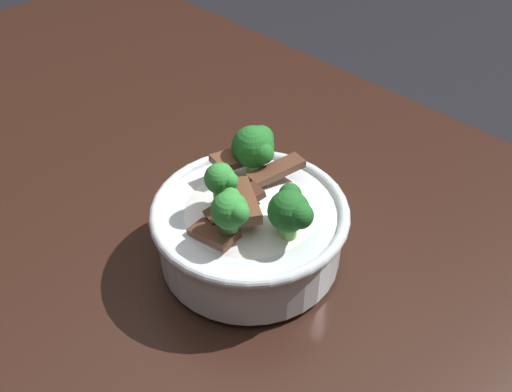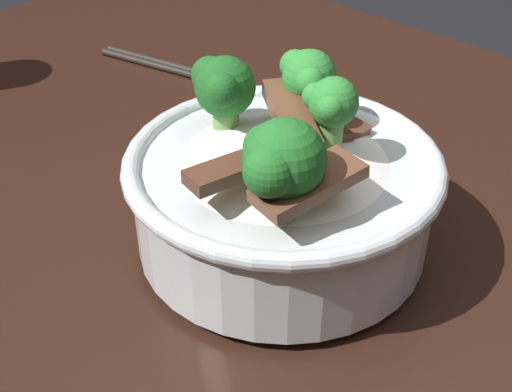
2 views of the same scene
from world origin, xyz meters
TOP-DOWN VIEW (x-y plane):
  - rice_bowl at (0.14, -0.00)m, footprint 0.21×0.21m
  - chopsticks_pair at (0.40, -0.13)m, footprint 0.20×0.07m

SIDE VIEW (x-z plane):
  - chopsticks_pair at x=0.40m, z-range 0.82..0.83m
  - rice_bowl at x=0.14m, z-range 0.81..0.94m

